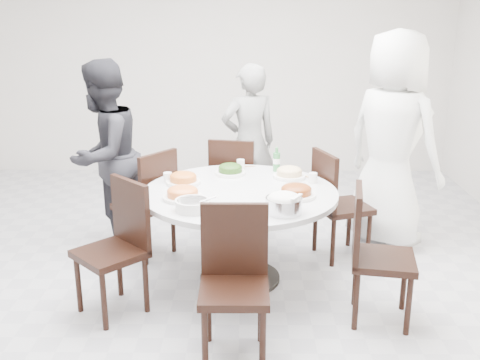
{
  "coord_description": "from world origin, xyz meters",
  "views": [
    {
      "loc": [
        0.37,
        -4.24,
        2.1
      ],
      "look_at": [
        0.33,
        -0.1,
        0.82
      ],
      "focal_mm": 42.0,
      "sensor_mm": 36.0,
      "label": 1
    }
  ],
  "objects_px": {
    "rice_bowl": "(284,205)",
    "chair_n": "(235,185)",
    "dining_table": "(240,236)",
    "diner_middle": "(249,143)",
    "chair_nw": "(144,202)",
    "chair_sw": "(110,251)",
    "diner_left": "(104,156)",
    "chair_s": "(234,288)",
    "soup_bowl": "(193,205)",
    "chair_se": "(384,257)",
    "chair_ne": "(343,205)",
    "beverage_bottle": "(277,159)",
    "diner_right": "(392,141)"
  },
  "relations": [
    {
      "from": "diner_left",
      "to": "chair_s",
      "type": "bearing_deg",
      "value": 53.95
    },
    {
      "from": "diner_left",
      "to": "rice_bowl",
      "type": "xyz_separation_m",
      "value": [
        1.51,
        -1.16,
        -0.04
      ]
    },
    {
      "from": "chair_se",
      "to": "soup_bowl",
      "type": "height_order",
      "value": "chair_se"
    },
    {
      "from": "diner_left",
      "to": "rice_bowl",
      "type": "relative_size",
      "value": 6.64
    },
    {
      "from": "chair_sw",
      "to": "soup_bowl",
      "type": "xyz_separation_m",
      "value": [
        0.58,
        0.07,
        0.31
      ]
    },
    {
      "from": "diner_right",
      "to": "diner_middle",
      "type": "xyz_separation_m",
      "value": [
        -1.27,
        0.65,
        -0.18
      ]
    },
    {
      "from": "diner_left",
      "to": "soup_bowl",
      "type": "distance_m",
      "value": 1.43
    },
    {
      "from": "chair_s",
      "to": "diner_left",
      "type": "distance_m",
      "value": 2.13
    },
    {
      "from": "chair_nw",
      "to": "chair_se",
      "type": "distance_m",
      "value": 2.12
    },
    {
      "from": "dining_table",
      "to": "chair_n",
      "type": "xyz_separation_m",
      "value": [
        -0.05,
        1.02,
        0.1
      ]
    },
    {
      "from": "soup_bowl",
      "to": "beverage_bottle",
      "type": "relative_size",
      "value": 1.18
    },
    {
      "from": "chair_n",
      "to": "soup_bowl",
      "type": "xyz_separation_m",
      "value": [
        -0.27,
        -1.46,
        0.31
      ]
    },
    {
      "from": "diner_middle",
      "to": "soup_bowl",
      "type": "height_order",
      "value": "diner_middle"
    },
    {
      "from": "chair_ne",
      "to": "beverage_bottle",
      "type": "height_order",
      "value": "beverage_bottle"
    },
    {
      "from": "chair_sw",
      "to": "diner_right",
      "type": "distance_m",
      "value": 2.64
    },
    {
      "from": "chair_ne",
      "to": "chair_sw",
      "type": "bearing_deg",
      "value": 99.51
    },
    {
      "from": "dining_table",
      "to": "diner_right",
      "type": "relative_size",
      "value": 0.78
    },
    {
      "from": "diner_right",
      "to": "rice_bowl",
      "type": "bearing_deg",
      "value": 98.84
    },
    {
      "from": "diner_left",
      "to": "diner_right",
      "type": "bearing_deg",
      "value": 111.72
    },
    {
      "from": "chair_sw",
      "to": "diner_middle",
      "type": "height_order",
      "value": "diner_middle"
    },
    {
      "from": "dining_table",
      "to": "chair_sw",
      "type": "height_order",
      "value": "chair_sw"
    },
    {
      "from": "dining_table",
      "to": "diner_left",
      "type": "relative_size",
      "value": 0.89
    },
    {
      "from": "diner_left",
      "to": "soup_bowl",
      "type": "bearing_deg",
      "value": 57.86
    },
    {
      "from": "chair_n",
      "to": "chair_se",
      "type": "distance_m",
      "value": 1.92
    },
    {
      "from": "chair_nw",
      "to": "soup_bowl",
      "type": "relative_size",
      "value": 3.86
    },
    {
      "from": "soup_bowl",
      "to": "diner_left",
      "type": "bearing_deg",
      "value": 128.24
    },
    {
      "from": "chair_sw",
      "to": "diner_left",
      "type": "relative_size",
      "value": 0.56
    },
    {
      "from": "rice_bowl",
      "to": "beverage_bottle",
      "type": "height_order",
      "value": "beverage_bottle"
    },
    {
      "from": "diner_middle",
      "to": "beverage_bottle",
      "type": "relative_size",
      "value": 7.59
    },
    {
      "from": "rice_bowl",
      "to": "chair_n",
      "type": "bearing_deg",
      "value": 103.4
    },
    {
      "from": "diner_left",
      "to": "rice_bowl",
      "type": "distance_m",
      "value": 1.91
    },
    {
      "from": "chair_nw",
      "to": "chair_sw",
      "type": "distance_m",
      "value": 1.01
    },
    {
      "from": "dining_table",
      "to": "chair_nw",
      "type": "distance_m",
      "value": 0.98
    },
    {
      "from": "dining_table",
      "to": "diner_middle",
      "type": "distance_m",
      "value": 1.49
    },
    {
      "from": "dining_table",
      "to": "chair_s",
      "type": "relative_size",
      "value": 1.58
    },
    {
      "from": "chair_s",
      "to": "diner_left",
      "type": "height_order",
      "value": "diner_left"
    },
    {
      "from": "chair_n",
      "to": "chair_sw",
      "type": "bearing_deg",
      "value": 71.52
    },
    {
      "from": "chair_s",
      "to": "chair_se",
      "type": "bearing_deg",
      "value": 24.08
    },
    {
      "from": "chair_sw",
      "to": "soup_bowl",
      "type": "relative_size",
      "value": 3.86
    },
    {
      "from": "chair_sw",
      "to": "diner_left",
      "type": "height_order",
      "value": "diner_left"
    },
    {
      "from": "chair_s",
      "to": "diner_middle",
      "type": "distance_m",
      "value": 2.49
    },
    {
      "from": "rice_bowl",
      "to": "diner_middle",
      "type": "bearing_deg",
      "value": 96.75
    },
    {
      "from": "chair_s",
      "to": "diner_left",
      "type": "bearing_deg",
      "value": 124.17
    },
    {
      "from": "chair_s",
      "to": "chair_se",
      "type": "relative_size",
      "value": 1.0
    },
    {
      "from": "chair_n",
      "to": "diner_right",
      "type": "xyz_separation_m",
      "value": [
        1.4,
        -0.24,
        0.49
      ]
    },
    {
      "from": "chair_nw",
      "to": "diner_right",
      "type": "distance_m",
      "value": 2.25
    },
    {
      "from": "diner_middle",
      "to": "chair_sw",
      "type": "bearing_deg",
      "value": 43.52
    },
    {
      "from": "chair_nw",
      "to": "diner_left",
      "type": "distance_m",
      "value": 0.55
    },
    {
      "from": "chair_se",
      "to": "chair_ne",
      "type": "bearing_deg",
      "value": 15.72
    },
    {
      "from": "chair_sw",
      "to": "chair_s",
      "type": "xyz_separation_m",
      "value": [
        0.88,
        -0.54,
        0.0
      ]
    }
  ]
}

